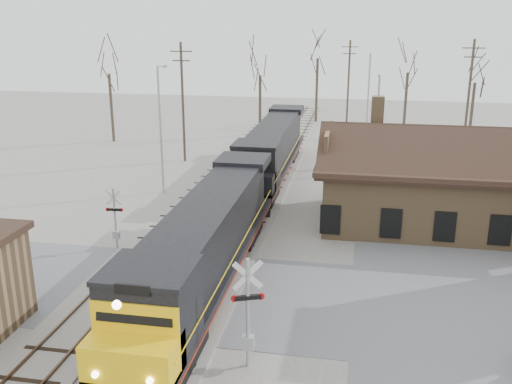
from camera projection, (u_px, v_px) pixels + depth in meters
ground at (205, 293)px, 27.44m from camera, size 140.00×140.00×0.00m
road at (205, 293)px, 27.44m from camera, size 60.00×9.00×0.03m
track_main at (259, 199)px, 41.53m from camera, size 3.40×90.00×0.24m
track_siding at (200, 195)px, 42.30m from camera, size 3.40×90.00×0.24m
depot at (438, 188)px, 35.95m from camera, size 15.20×9.31×7.90m
locomotive_lead at (203, 248)px, 26.67m from camera, size 3.06×20.47×4.54m
locomotive_trailing at (272, 151)px, 46.17m from camera, size 3.06×20.47×4.30m
crossbuck_near at (248, 317)px, 21.17m from camera, size 1.21×0.53×4.43m
crossbuck_far at (115, 220)px, 32.33m from camera, size 1.03×0.27×3.60m
streetlight_a at (161, 124)px, 41.77m from camera, size 0.25×2.04×9.45m
streetlight_b at (377, 118)px, 47.85m from camera, size 0.25×2.04×8.21m
streetlight_c at (368, 95)px, 57.85m from camera, size 0.25×2.04×9.31m
utility_pole_a at (183, 101)px, 51.09m from camera, size 2.00×0.24×10.68m
utility_pole_b at (348, 81)px, 70.03m from camera, size 2.00×0.24×10.10m
utility_pole_c at (469, 97)px, 52.85m from camera, size 2.00×0.24×10.86m
tree_a at (108, 62)px, 58.68m from camera, size 4.75×4.75×11.63m
tree_b at (260, 65)px, 62.17m from camera, size 4.41×4.41×10.81m
tree_c at (318, 47)px, 69.30m from camera, size 5.27×5.27×12.92m
tree_d at (409, 62)px, 62.77m from camera, size 4.58×4.58×11.21m
tree_e at (476, 73)px, 58.53m from camera, size 4.17×4.17×10.21m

